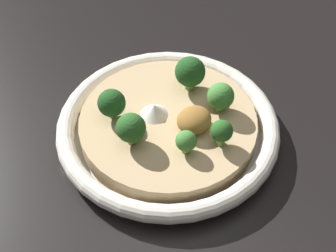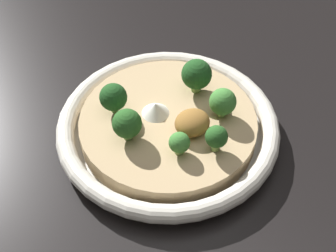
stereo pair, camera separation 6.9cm
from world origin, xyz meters
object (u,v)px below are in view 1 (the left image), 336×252
risotto_bowl (168,128)px  broccoli_back_right (190,72)px  broccoli_right (221,96)px  broccoli_left (131,128)px  broccoli_front (186,141)px  broccoli_back_left (112,103)px  broccoli_front_right (222,132)px

risotto_bowl → broccoli_back_right: size_ratio=5.94×
risotto_bowl → broccoli_right: 0.08m
broccoli_left → broccoli_front: size_ratio=1.40×
broccoli_back_left → broccoli_back_right: broccoli_back_right is taller
broccoli_front_right → broccoli_left: bearing=133.2°
broccoli_back_left → broccoli_back_right: (0.11, -0.03, 0.00)m
broccoli_left → broccoli_front_right: broccoli_left is taller
broccoli_back_right → broccoli_front_right: (-0.05, -0.10, -0.01)m
broccoli_left → broccoli_front_right: (0.08, -0.08, -0.00)m
broccoli_front_right → risotto_bowl: bearing=102.3°
broccoli_back_right → broccoli_front: (-0.09, -0.08, -0.01)m
broccoli_back_right → broccoli_front_right: broccoli_back_right is taller
risotto_bowl → broccoli_back_left: 0.08m
risotto_bowl → broccoli_right: size_ratio=6.94×
risotto_bowl → broccoli_back_left: size_ratio=6.75×
broccoli_back_right → broccoli_right: size_ratio=1.17×
broccoli_back_left → broccoli_front: size_ratio=1.38×
risotto_bowl → broccoli_front: bearing=-113.0°
broccoli_back_right → broccoli_right: bearing=-93.1°
broccoli_front → broccoli_right: bearing=11.5°
broccoli_right → broccoli_front: 0.09m
broccoli_back_left → broccoli_back_right: size_ratio=0.88×
broccoli_right → broccoli_front_right: bearing=-138.1°
broccoli_left → broccoli_right: 0.13m
broccoli_front_right → broccoli_front: bearing=149.8°
risotto_bowl → broccoli_left: (-0.06, 0.01, 0.04)m
broccoli_left → broccoli_back_left: same height
broccoli_back_left → broccoli_left: bearing=-103.4°
broccoli_back_right → broccoli_front: bearing=-139.3°
broccoli_right → broccoli_front_right: broccoli_right is taller
broccoli_back_left → broccoli_right: 0.14m
broccoli_front → broccoli_front_right: (0.04, -0.02, 0.00)m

